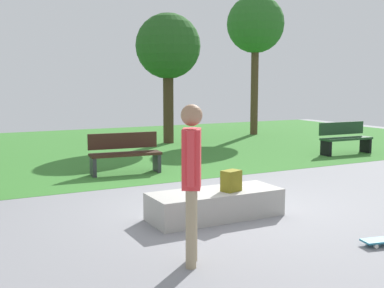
# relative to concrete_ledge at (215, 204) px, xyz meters

# --- Properties ---
(ground_plane) EXTENTS (28.00, 28.00, 0.00)m
(ground_plane) POSITION_rel_concrete_ledge_xyz_m (0.36, 0.54, -0.21)
(ground_plane) COLOR gray
(grass_lawn) EXTENTS (26.60, 11.89, 0.01)m
(grass_lawn) POSITION_rel_concrete_ledge_xyz_m (0.36, 8.59, -0.20)
(grass_lawn) COLOR #387A2D
(grass_lawn) RESTS_ON ground_plane
(concrete_ledge) EXTENTS (2.05, 0.78, 0.42)m
(concrete_ledge) POSITION_rel_concrete_ledge_xyz_m (0.00, 0.00, 0.00)
(concrete_ledge) COLOR #A8A59E
(concrete_ledge) RESTS_ON ground_plane
(backpack_on_ledge) EXTENTS (0.33, 0.27, 0.32)m
(backpack_on_ledge) POSITION_rel_concrete_ledge_xyz_m (0.20, -0.12, 0.37)
(backpack_on_ledge) COLOR olive
(backpack_on_ledge) RESTS_ON concrete_ledge
(skater_performing_trick) EXTENTS (0.34, 0.38, 1.82)m
(skater_performing_trick) POSITION_rel_concrete_ledge_xyz_m (-1.20, -1.52, 0.87)
(skater_performing_trick) COLOR tan
(skater_performing_trick) RESTS_ON ground_plane
(park_bench_near_lamppost) EXTENTS (1.63, 0.60, 0.91)m
(park_bench_near_lamppost) POSITION_rel_concrete_ledge_xyz_m (-0.02, 4.05, 0.27)
(park_bench_near_lamppost) COLOR #331E14
(park_bench_near_lamppost) RESTS_ON ground_plane
(park_bench_center_lawn) EXTENTS (1.62, 0.53, 0.91)m
(park_bench_center_lawn) POSITION_rel_concrete_ledge_xyz_m (6.60, 3.97, 0.27)
(park_bench_center_lawn) COLOR #1E4223
(park_bench_center_lawn) RESTS_ON ground_plane
(tree_tall_oak) EXTENTS (2.20, 2.20, 5.37)m
(tree_tall_oak) POSITION_rel_concrete_ledge_xyz_m (7.23, 9.45, 3.99)
(tree_tall_oak) COLOR #4C3823
(tree_tall_oak) RESTS_ON grass_lawn
(tree_young_birch) EXTENTS (2.16, 2.16, 4.32)m
(tree_young_birch) POSITION_rel_concrete_ledge_xyz_m (3.13, 8.56, 2.97)
(tree_young_birch) COLOR #42301E
(tree_young_birch) RESTS_ON grass_lawn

